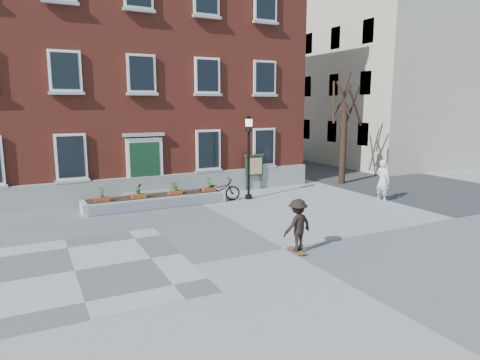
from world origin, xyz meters
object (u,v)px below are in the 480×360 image
bystander (383,180)px  skateboarder (298,225)px  notice_board (254,166)px  bicycle (218,190)px  parked_car (281,153)px  lamp_post (249,146)px

bystander → skateboarder: bearing=108.2°
bystander → notice_board: bearing=28.2°
bicycle → parked_car: 14.41m
parked_car → lamp_post: (-8.44, -10.61, 1.84)m
notice_board → bicycle: bearing=-148.8°
bicycle → bystander: 7.61m
bystander → notice_board: 6.45m
parked_car → notice_board: notice_board is taller
parked_car → bicycle: bearing=-131.4°
notice_board → lamp_post: bearing=-125.2°
bystander → skateboarder: (-7.54, -4.12, -0.11)m
notice_board → skateboarder: size_ratio=1.13×
parked_car → notice_board: 11.30m
bicycle → bystander: (6.83, -3.32, 0.43)m
parked_car → notice_board: (-7.13, -8.74, 0.57)m
notice_board → skateboarder: bearing=-111.0°
parked_car → skateboarder: (-10.64, -17.89, 0.16)m
notice_board → bystander: bearing=-51.3°
bicycle → bystander: size_ratio=1.06×
lamp_post → bystander: bearing=-30.6°
bicycle → skateboarder: 7.49m
bicycle → notice_board: (2.80, 1.70, 0.73)m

